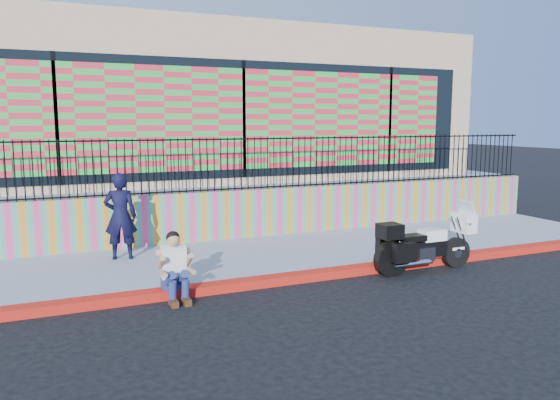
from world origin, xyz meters
TOP-DOWN VIEW (x-y plane):
  - ground at (0.00, 0.00)m, footprint 90.00×90.00m
  - red_curb at (0.00, 0.00)m, footprint 16.00×0.30m
  - sidewalk at (0.00, 1.65)m, footprint 16.00×3.00m
  - mural_wall at (0.00, 3.25)m, footprint 16.00×0.20m
  - metal_fence at (0.00, 3.25)m, footprint 15.80×0.04m
  - elevated_platform at (0.00, 8.35)m, footprint 16.00×10.00m
  - storefront_building at (0.00, 8.13)m, footprint 14.00×8.06m
  - police_motorcycle at (1.94, -0.35)m, footprint 2.09×0.69m
  - police_officer at (-3.19, 2.30)m, footprint 0.68×0.52m
  - seated_man at (-2.68, -0.17)m, footprint 0.54×0.71m

SIDE VIEW (x-z plane):
  - ground at x=0.00m, z-range 0.00..0.00m
  - red_curb at x=0.00m, z-range 0.00..0.15m
  - sidewalk at x=0.00m, z-range 0.00..0.15m
  - seated_man at x=-2.68m, z-range -0.08..0.98m
  - police_motorcycle at x=1.94m, z-range -0.11..1.19m
  - elevated_platform at x=0.00m, z-range 0.00..1.25m
  - mural_wall at x=0.00m, z-range 0.15..1.25m
  - police_officer at x=-3.19m, z-range 0.15..1.83m
  - metal_fence at x=0.00m, z-range 1.25..2.45m
  - storefront_building at x=0.00m, z-range 1.25..5.25m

